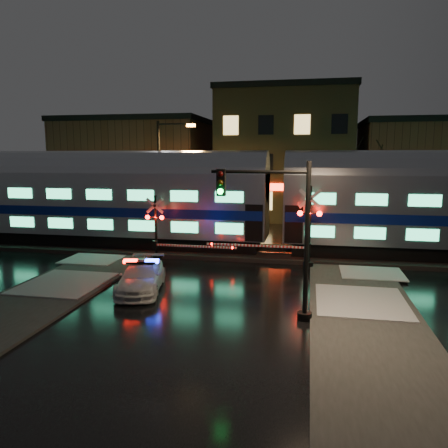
% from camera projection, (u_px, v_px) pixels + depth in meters
% --- Properties ---
extents(ground, '(120.00, 120.00, 0.00)m').
position_uv_depth(ground, '(217.00, 276.00, 21.58)').
color(ground, black).
rests_on(ground, ground).
extents(ballast, '(90.00, 4.20, 0.24)m').
position_uv_depth(ballast, '(234.00, 252.00, 26.40)').
color(ballast, black).
rests_on(ballast, ground).
extents(sidewalk_left, '(4.00, 20.00, 0.12)m').
position_uv_depth(sidewalk_left, '(23.00, 307.00, 16.98)').
color(sidewalk_left, '#2D2D2D').
rests_on(sidewalk_left, ground).
extents(sidewalk_right, '(4.00, 20.00, 0.12)m').
position_uv_depth(sidewalk_right, '(371.00, 333.00, 14.52)').
color(sidewalk_right, '#2D2D2D').
rests_on(sidewalk_right, ground).
extents(building_left, '(14.00, 10.00, 9.00)m').
position_uv_depth(building_left, '(138.00, 169.00, 44.66)').
color(building_left, '#532E20').
rests_on(building_left, ground).
extents(building_mid, '(12.00, 11.00, 11.50)m').
position_uv_depth(building_mid, '(286.00, 157.00, 42.10)').
color(building_mid, brown).
rests_on(building_mid, ground).
extents(building_right, '(12.00, 10.00, 8.50)m').
position_uv_depth(building_right, '(430.00, 173.00, 39.39)').
color(building_right, '#532E20').
rests_on(building_right, ground).
extents(train, '(51.00, 3.12, 5.92)m').
position_uv_depth(train, '(276.00, 199.00, 25.42)').
color(train, black).
rests_on(train, ballast).
extents(police_car, '(2.60, 4.59, 1.41)m').
position_uv_depth(police_car, '(142.00, 277.00, 19.11)').
color(police_car, silver).
rests_on(police_car, ground).
extents(crossing_signal_right, '(6.13, 0.67, 4.34)m').
position_uv_depth(crossing_signal_right, '(302.00, 235.00, 22.77)').
color(crossing_signal_right, black).
rests_on(crossing_signal_right, ground).
extents(crossing_signal_left, '(5.22, 0.63, 3.70)m').
position_uv_depth(crossing_signal_left, '(162.00, 235.00, 24.26)').
color(crossing_signal_left, black).
rests_on(crossing_signal_left, ground).
extents(traffic_light, '(3.69, 0.68, 5.71)m').
position_uv_depth(traffic_light, '(281.00, 237.00, 15.46)').
color(traffic_light, black).
rests_on(traffic_light, ground).
extents(streetlight, '(2.75, 0.29, 8.22)m').
position_uv_depth(streetlight, '(163.00, 172.00, 30.66)').
color(streetlight, black).
rests_on(streetlight, ground).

